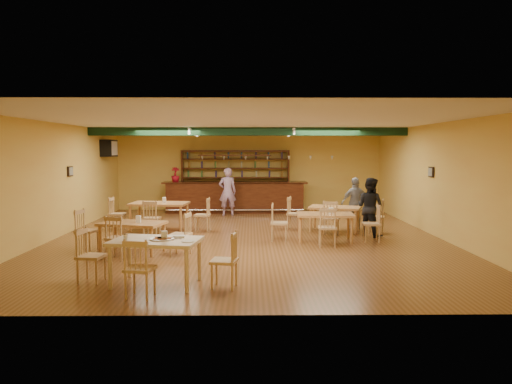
{
  "coord_description": "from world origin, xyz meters",
  "views": [
    {
      "loc": [
        0.07,
        -12.6,
        2.3
      ],
      "look_at": [
        0.22,
        0.6,
        1.15
      ],
      "focal_mm": 34.08,
      "sensor_mm": 36.0,
      "label": 1
    }
  ],
  "objects_px": {
    "dining_table_c": "(133,237)",
    "patron_bar": "(228,192)",
    "bar_counter": "(235,197)",
    "dining_table_d": "(325,227)",
    "dining_table_b": "(335,219)",
    "near_table": "(156,262)",
    "patron_right_a": "(370,207)",
    "dining_table_a": "(159,216)"
  },
  "relations": [
    {
      "from": "dining_table_c",
      "to": "patron_bar",
      "type": "relative_size",
      "value": 0.82
    },
    {
      "from": "bar_counter",
      "to": "dining_table_d",
      "type": "relative_size",
      "value": 3.73
    },
    {
      "from": "dining_table_b",
      "to": "dining_table_c",
      "type": "xyz_separation_m",
      "value": [
        -5.02,
        -2.83,
        -0.01
      ]
    },
    {
      "from": "dining_table_b",
      "to": "near_table",
      "type": "height_order",
      "value": "near_table"
    },
    {
      "from": "near_table",
      "to": "patron_right_a",
      "type": "distance_m",
      "value": 6.66
    },
    {
      "from": "near_table",
      "to": "patron_right_a",
      "type": "bearing_deg",
      "value": 53.18
    },
    {
      "from": "bar_counter",
      "to": "dining_table_b",
      "type": "height_order",
      "value": "bar_counter"
    },
    {
      "from": "dining_table_b",
      "to": "dining_table_c",
      "type": "bearing_deg",
      "value": -132.89
    },
    {
      "from": "bar_counter",
      "to": "dining_table_b",
      "type": "relative_size",
      "value": 3.75
    },
    {
      "from": "dining_table_a",
      "to": "dining_table_c",
      "type": "distance_m",
      "value": 3.05
    },
    {
      "from": "dining_table_c",
      "to": "dining_table_d",
      "type": "distance_m",
      "value": 4.71
    },
    {
      "from": "bar_counter",
      "to": "patron_right_a",
      "type": "xyz_separation_m",
      "value": [
        3.75,
        -4.97,
        0.22
      ]
    },
    {
      "from": "patron_bar",
      "to": "patron_right_a",
      "type": "distance_m",
      "value": 5.75
    },
    {
      "from": "dining_table_b",
      "to": "patron_bar",
      "type": "bearing_deg",
      "value": 151.31
    },
    {
      "from": "dining_table_c",
      "to": "patron_right_a",
      "type": "relative_size",
      "value": 0.88
    },
    {
      "from": "dining_table_b",
      "to": "near_table",
      "type": "distance_m",
      "value": 6.73
    },
    {
      "from": "bar_counter",
      "to": "patron_right_a",
      "type": "bearing_deg",
      "value": -52.96
    },
    {
      "from": "patron_right_a",
      "to": "dining_table_b",
      "type": "bearing_deg",
      "value": 1.01
    },
    {
      "from": "dining_table_b",
      "to": "patron_right_a",
      "type": "bearing_deg",
      "value": -27.3
    },
    {
      "from": "dining_table_c",
      "to": "near_table",
      "type": "height_order",
      "value": "near_table"
    },
    {
      "from": "bar_counter",
      "to": "patron_right_a",
      "type": "distance_m",
      "value": 6.23
    },
    {
      "from": "dining_table_d",
      "to": "near_table",
      "type": "distance_m",
      "value": 5.24
    },
    {
      "from": "dining_table_c",
      "to": "near_table",
      "type": "distance_m",
      "value": 2.79
    },
    {
      "from": "dining_table_a",
      "to": "dining_table_d",
      "type": "xyz_separation_m",
      "value": [
        4.48,
        -1.72,
        -0.05
      ]
    },
    {
      "from": "dining_table_c",
      "to": "near_table",
      "type": "bearing_deg",
      "value": -54.94
    },
    {
      "from": "dining_table_d",
      "to": "patron_bar",
      "type": "height_order",
      "value": "patron_bar"
    },
    {
      "from": "dining_table_d",
      "to": "dining_table_b",
      "type": "bearing_deg",
      "value": 75.78
    },
    {
      "from": "dining_table_a",
      "to": "dining_table_c",
      "type": "relative_size",
      "value": 1.16
    },
    {
      "from": "bar_counter",
      "to": "dining_table_a",
      "type": "relative_size",
      "value": 3.3
    },
    {
      "from": "near_table",
      "to": "patron_bar",
      "type": "height_order",
      "value": "patron_bar"
    },
    {
      "from": "dining_table_b",
      "to": "dining_table_a",
      "type": "bearing_deg",
      "value": -164.78
    },
    {
      "from": "dining_table_a",
      "to": "dining_table_d",
      "type": "distance_m",
      "value": 4.8
    },
    {
      "from": "dining_table_a",
      "to": "patron_right_a",
      "type": "relative_size",
      "value": 1.02
    },
    {
      "from": "dining_table_a",
      "to": "patron_right_a",
      "type": "xyz_separation_m",
      "value": [
        5.78,
        -1.02,
        0.38
      ]
    },
    {
      "from": "bar_counter",
      "to": "dining_table_b",
      "type": "distance_m",
      "value": 5.11
    },
    {
      "from": "dining_table_c",
      "to": "patron_bar",
      "type": "bearing_deg",
      "value": 86.81
    },
    {
      "from": "near_table",
      "to": "dining_table_b",
      "type": "bearing_deg",
      "value": 62.86
    },
    {
      "from": "dining_table_a",
      "to": "dining_table_c",
      "type": "xyz_separation_m",
      "value": [
        -0.03,
        -3.04,
        -0.05
      ]
    },
    {
      "from": "dining_table_a",
      "to": "dining_table_b",
      "type": "xyz_separation_m",
      "value": [
        4.98,
        -0.22,
        -0.05
      ]
    },
    {
      "from": "near_table",
      "to": "patron_bar",
      "type": "bearing_deg",
      "value": 93.94
    },
    {
      "from": "bar_counter",
      "to": "patron_bar",
      "type": "bearing_deg",
      "value": -105.94
    },
    {
      "from": "patron_right_a",
      "to": "dining_table_a",
      "type": "bearing_deg",
      "value": 36.05
    }
  ]
}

